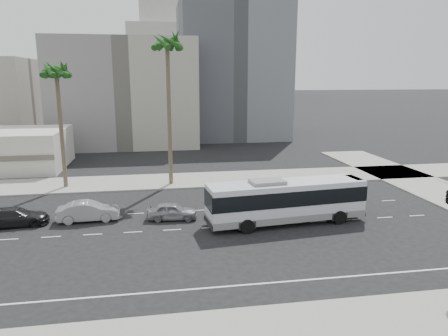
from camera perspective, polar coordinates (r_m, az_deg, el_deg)
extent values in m
plane|color=black|center=(33.55, 3.22, -7.95)|extent=(700.00, 700.00, 0.00)
cube|color=gray|center=(48.12, -0.77, -1.53)|extent=(120.00, 7.00, 0.15)
cube|color=gray|center=(75.90, -13.36, 10.07)|extent=(24.00, 18.00, 18.00)
cube|color=#505257|center=(84.03, 0.93, 13.32)|extent=(20.00, 20.00, 26.00)
cube|color=beige|center=(280.92, -8.59, 14.39)|extent=(42.00, 42.00, 44.00)
cube|color=slate|center=(266.83, 2.02, 17.42)|extent=(26.00, 26.00, 70.00)
cube|color=slate|center=(301.25, 5.70, 15.84)|extent=(22.00, 22.00, 60.00)
cube|color=silver|center=(33.88, 8.60, -4.30)|extent=(13.13, 4.15, 2.89)
cube|color=black|center=(33.77, 8.62, -3.67)|extent=(13.20, 4.22, 1.22)
cube|color=slate|center=(34.27, 8.53, -6.35)|extent=(13.15, 4.19, 0.56)
cube|color=slate|center=(33.00, 5.92, -1.87)|extent=(2.84, 2.05, 0.33)
cube|color=#262628|center=(35.87, 18.01, -1.72)|extent=(0.87, 2.06, 0.33)
cylinder|color=black|center=(34.54, 15.81, -6.84)|extent=(1.11, 0.33, 1.11)
cylinder|color=black|center=(36.99, 13.96, -5.44)|extent=(1.11, 0.33, 1.11)
cylinder|color=black|center=(32.08, 2.79, -7.86)|extent=(1.11, 0.33, 1.11)
cylinder|color=black|center=(34.71, 1.80, -6.26)|extent=(1.11, 0.33, 1.11)
imported|color=gray|center=(34.98, -7.18, -5.93)|extent=(2.07, 4.34, 1.43)
imported|color=#939495|center=(36.13, -18.24, -5.70)|extent=(2.00, 5.07, 1.64)
imported|color=black|center=(37.27, -26.92, -6.02)|extent=(2.53, 5.28, 1.48)
cylinder|color=brown|center=(45.00, -7.57, 6.97)|extent=(0.41, 0.41, 14.96)
cylinder|color=brown|center=(46.68, -21.55, 4.68)|extent=(0.38, 0.38, 12.16)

